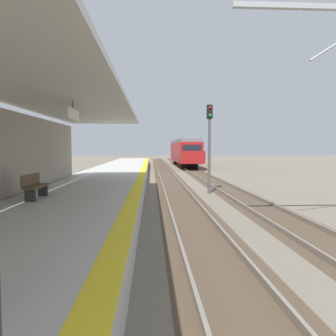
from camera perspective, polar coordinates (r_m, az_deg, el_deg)
station_platform at (r=14.74m, az=-14.44°, el=-5.19°), size 5.00×80.00×0.91m
track_pair_nearest_platform at (r=18.53m, az=1.60°, el=-4.52°), size 2.34×120.00×0.16m
track_pair_middle at (r=19.11m, az=11.85°, el=-4.35°), size 2.34×120.00×0.16m
approaching_train at (r=46.25m, az=3.01°, el=3.07°), size 2.93×19.60×4.76m
rail_signal_post at (r=18.38m, az=7.61°, el=5.21°), size 0.32×0.34×5.20m
platform_bench at (r=12.00m, az=-23.30°, el=-2.95°), size 0.45×1.60×0.88m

